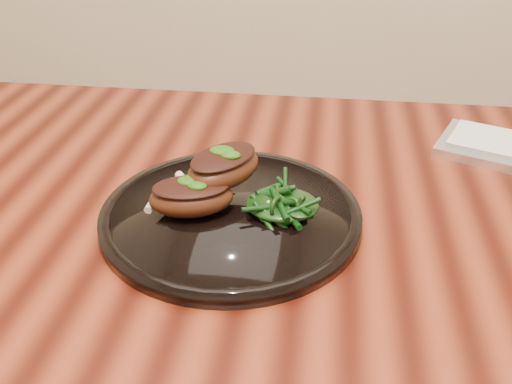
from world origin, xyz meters
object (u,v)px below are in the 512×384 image
at_px(desk, 343,269).
at_px(lamb_chop_front, 191,196).
at_px(greens_heap, 283,200).
at_px(plate, 231,215).

relative_size(desk, lamb_chop_front, 13.98).
height_order(desk, greens_heap, greens_heap).
xyz_separation_m(plate, greens_heap, (0.06, 0.01, 0.02)).
xyz_separation_m(desk, greens_heap, (-0.08, -0.03, 0.12)).
bearing_deg(desk, greens_heap, -162.89).
bearing_deg(plate, lamb_chop_front, -166.22).
xyz_separation_m(plate, lamb_chop_front, (-0.05, -0.01, 0.03)).
relative_size(plate, greens_heap, 3.60).
distance_m(plate, greens_heap, 0.07).
relative_size(desk, greens_heap, 18.12).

